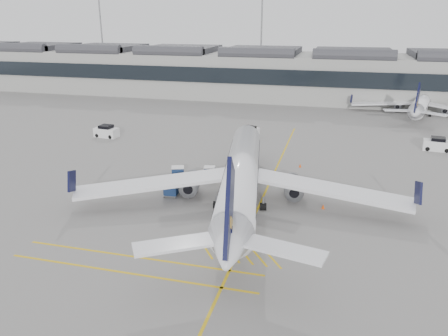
% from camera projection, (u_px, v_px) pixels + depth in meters
% --- Properties ---
extents(ground, '(220.00, 220.00, 0.00)m').
position_uv_depth(ground, '(163.00, 209.00, 47.75)').
color(ground, gray).
rests_on(ground, ground).
extents(terminal, '(200.00, 20.45, 12.40)m').
position_uv_depth(terminal, '(270.00, 73.00, 111.36)').
color(terminal, '#9E9E99').
rests_on(terminal, ground).
extents(light_masts, '(113.00, 0.60, 25.45)m').
position_uv_depth(light_masts, '(273.00, 37.00, 121.85)').
color(light_masts, slate).
rests_on(light_masts, ground).
extents(apron_markings, '(0.25, 60.00, 0.01)m').
position_uv_depth(apron_markings, '(268.00, 185.00, 54.46)').
color(apron_markings, gold).
rests_on(apron_markings, ground).
extents(airliner_main, '(36.42, 40.11, 10.73)m').
position_uv_depth(airliner_main, '(241.00, 176.00, 48.42)').
color(airliner_main, white).
rests_on(airliner_main, ground).
extents(airliner_far, '(28.35, 31.33, 8.46)m').
position_uv_depth(airliner_far, '(422.00, 103.00, 92.74)').
color(airliner_far, white).
rests_on(airliner_far, ground).
extents(belt_loader, '(4.42, 2.17, 1.75)m').
position_uv_depth(belt_loader, '(238.00, 180.00, 54.72)').
color(belt_loader, silver).
rests_on(belt_loader, ground).
extents(baggage_cart_a, '(2.02, 1.86, 1.73)m').
position_uv_depth(baggage_cart_a, '(249.00, 177.00, 54.57)').
color(baggage_cart_a, gray).
rests_on(baggage_cart_a, ground).
extents(baggage_cart_b, '(1.72, 1.52, 1.58)m').
position_uv_depth(baggage_cart_b, '(210.00, 172.00, 56.50)').
color(baggage_cart_b, gray).
rests_on(baggage_cart_b, ground).
extents(baggage_cart_c, '(2.04, 1.86, 1.77)m').
position_uv_depth(baggage_cart_c, '(178.00, 173.00, 55.94)').
color(baggage_cart_c, gray).
rests_on(baggage_cart_c, ground).
extents(baggage_cart_d, '(1.76, 1.50, 1.74)m').
position_uv_depth(baggage_cart_d, '(171.00, 189.00, 50.90)').
color(baggage_cart_d, gray).
rests_on(baggage_cart_d, ground).
extents(ramp_agent_a, '(0.82, 0.69, 1.93)m').
position_uv_depth(ramp_agent_a, '(223.00, 176.00, 54.81)').
color(ramp_agent_a, '#E4470C').
rests_on(ramp_agent_a, ground).
extents(ramp_agent_b, '(1.13, 0.98, 1.98)m').
position_uv_depth(ramp_agent_b, '(236.00, 185.00, 51.96)').
color(ramp_agent_b, '#F6610C').
rests_on(ramp_agent_b, ground).
extents(pushback_tug, '(2.73, 1.70, 1.52)m').
position_uv_depth(pushback_tug, '(177.00, 186.00, 52.37)').
color(pushback_tug, '#5B5C4E').
rests_on(pushback_tug, ground).
extents(safety_cone_nose, '(0.36, 0.36, 0.50)m').
position_uv_depth(safety_cone_nose, '(300.00, 165.00, 60.86)').
color(safety_cone_nose, '#F24C0A').
rests_on(safety_cone_nose, ground).
extents(safety_cone_engine, '(0.36, 0.36, 0.50)m').
position_uv_depth(safety_cone_engine, '(323.00, 207.00, 47.75)').
color(safety_cone_engine, '#F24C0A').
rests_on(safety_cone_engine, ground).
extents(service_van_left, '(4.28, 2.48, 2.10)m').
position_uv_depth(service_van_left, '(106.00, 132.00, 75.89)').
color(service_van_left, silver).
rests_on(service_van_left, ground).
extents(service_van_mid, '(3.14, 4.29, 1.99)m').
position_uv_depth(service_van_mid, '(249.00, 133.00, 75.48)').
color(service_van_mid, silver).
rests_on(service_van_mid, ground).
extents(service_van_right, '(4.32, 2.53, 2.11)m').
position_uv_depth(service_van_right, '(437.00, 145.00, 68.27)').
color(service_van_right, silver).
rests_on(service_van_right, ground).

